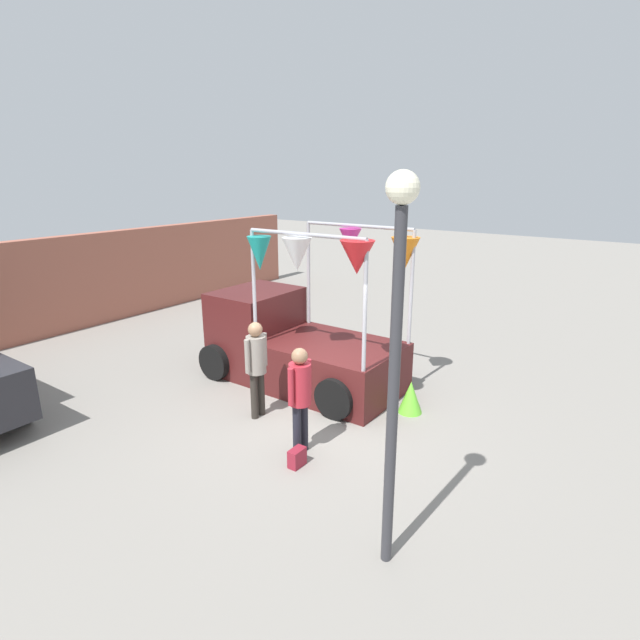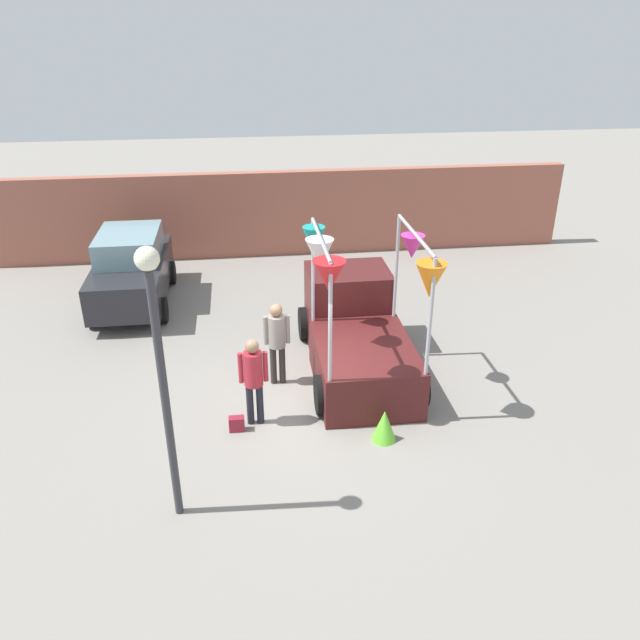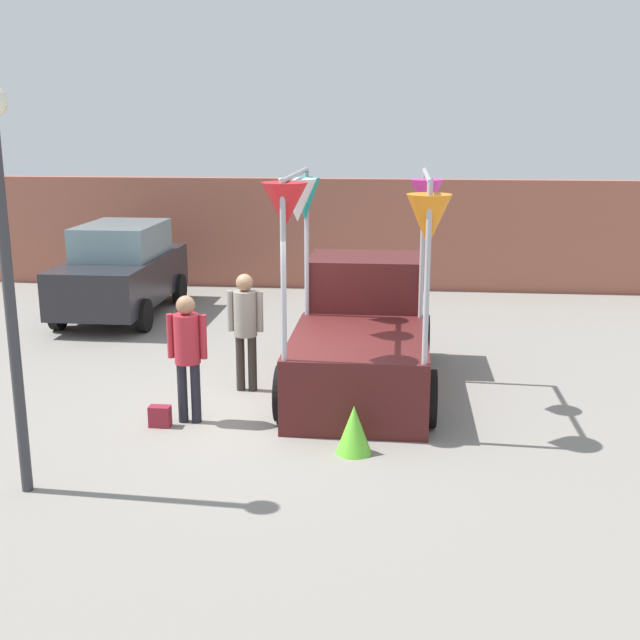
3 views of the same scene
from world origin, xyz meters
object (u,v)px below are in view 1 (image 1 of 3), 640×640
person_customer (300,390)px  person_vendor (256,360)px  handbag (297,457)px  vendor_truck (292,339)px  folded_kite_bundle_lime (411,397)px  street_lamp (396,329)px

person_customer → person_vendor: bearing=69.3°
person_vendor → handbag: size_ratio=6.31×
vendor_truck → person_customer: 2.89m
vendor_truck → folded_kite_bundle_lime: (0.05, -2.70, -0.60)m
street_lamp → person_vendor: bearing=63.6°
vendor_truck → person_vendor: (-1.68, -0.53, 0.18)m
person_vendor → folded_kite_bundle_lime: bearing=-51.4°
person_vendor → handbag: 2.01m
person_vendor → handbag: person_vendor is taller
vendor_truck → handbag: vendor_truck is taller
person_vendor → folded_kite_bundle_lime: size_ratio=2.94×
person_customer → folded_kite_bundle_lime: 2.49m
person_customer → street_lamp: bearing=-119.7°
handbag → person_customer: bearing=29.7°
person_vendor → street_lamp: bearing=-116.4°
person_customer → street_lamp: (-1.24, -2.17, 1.70)m
folded_kite_bundle_lime → handbag: bearing=166.7°
person_customer → vendor_truck: bearing=40.8°
person_customer → handbag: (-0.35, -0.20, -0.91)m
person_vendor → folded_kite_bundle_lime: (1.73, -2.17, -0.77)m
person_customer → street_lamp: street_lamp is taller
vendor_truck → person_customer: bearing=-139.2°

